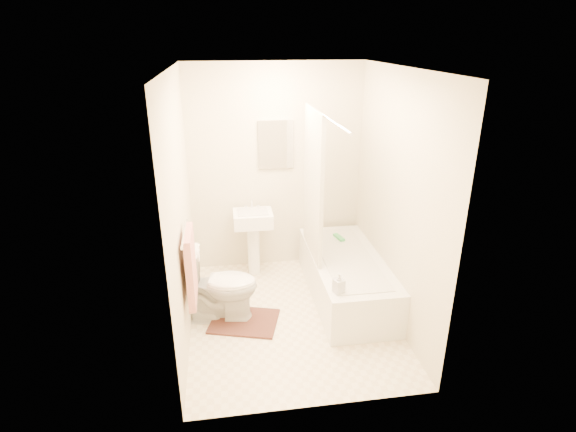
{
  "coord_description": "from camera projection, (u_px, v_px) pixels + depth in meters",
  "views": [
    {
      "loc": [
        -0.61,
        -3.79,
        2.65
      ],
      "look_at": [
        0.0,
        0.25,
        1.0
      ],
      "focal_mm": 28.0,
      "sensor_mm": 36.0,
      "label": 1
    }
  ],
  "objects": [
    {
      "name": "bath_mat",
      "position": [
        244.0,
        321.0,
        4.46
      ],
      "size": [
        0.76,
        0.65,
        0.02
      ],
      "primitive_type": "cube",
      "rotation": [
        0.0,
        0.0,
        -0.28
      ],
      "color": "#522D24",
      "rests_on": "floor"
    },
    {
      "name": "towel_bar",
      "position": [
        184.0,
        233.0,
        3.78
      ],
      "size": [
        0.02,
        0.6,
        0.02
      ],
      "primitive_type": "cylinder",
      "rotation": [
        1.57,
        0.0,
        0.0
      ],
      "color": "silver",
      "rests_on": "wall_left"
    },
    {
      "name": "towel",
      "position": [
        191.0,
        267.0,
        3.9
      ],
      "size": [
        0.06,
        0.45,
        0.66
      ],
      "primitive_type": "cube",
      "color": "#CC7266",
      "rests_on": "towel_bar"
    },
    {
      "name": "wall_left",
      "position": [
        180.0,
        212.0,
        3.96
      ],
      "size": [
        0.02,
        2.4,
        2.4
      ],
      "primitive_type": "cube",
      "color": "beige",
      "rests_on": "ground"
    },
    {
      "name": "toilet",
      "position": [
        219.0,
        285.0,
        4.4
      ],
      "size": [
        0.81,
        0.52,
        0.74
      ],
      "primitive_type": "imported",
      "rotation": [
        0.0,
        0.0,
        1.43
      ],
      "color": "silver",
      "rests_on": "floor"
    },
    {
      "name": "floor",
      "position": [
        292.0,
        316.0,
        4.55
      ],
      "size": [
        2.4,
        2.4,
        0.0
      ],
      "primitive_type": "plane",
      "color": "beige",
      "rests_on": "ground"
    },
    {
      "name": "bathtub",
      "position": [
        346.0,
        277.0,
        4.83
      ],
      "size": [
        0.73,
        1.66,
        0.47
      ],
      "primitive_type": null,
      "color": "white",
      "rests_on": "floor"
    },
    {
      "name": "mirror",
      "position": [
        276.0,
        145.0,
        5.07
      ],
      "size": [
        0.4,
        0.03,
        0.55
      ],
      "primitive_type": "cube",
      "color": "white",
      "rests_on": "wall_back"
    },
    {
      "name": "scrub_brush",
      "position": [
        339.0,
        238.0,
        5.16
      ],
      "size": [
        0.1,
        0.2,
        0.04
      ],
      "primitive_type": "cube",
      "rotation": [
        0.0,
        0.0,
        0.25
      ],
      "color": "#41B557",
      "rests_on": "bathtub"
    },
    {
      "name": "sink",
      "position": [
        254.0,
        240.0,
        5.22
      ],
      "size": [
        0.44,
        0.36,
        0.86
      ],
      "primitive_type": null,
      "rotation": [
        0.0,
        0.0,
        -0.01
      ],
      "color": "white",
      "rests_on": "floor"
    },
    {
      "name": "soap_bottle",
      "position": [
        339.0,
        283.0,
        4.06
      ],
      "size": [
        0.11,
        0.12,
        0.2
      ],
      "primitive_type": "imported",
      "rotation": [
        0.0,
        0.0,
        0.34
      ],
      "color": "white",
      "rests_on": "bathtub"
    },
    {
      "name": "curtain_rod",
      "position": [
        324.0,
        115.0,
        3.93
      ],
      "size": [
        0.03,
        1.7,
        0.03
      ],
      "primitive_type": "cylinder",
      "rotation": [
        1.57,
        0.0,
        0.0
      ],
      "color": "silver",
      "rests_on": "wall_back"
    },
    {
      "name": "wall_right",
      "position": [
        396.0,
        200.0,
        4.24
      ],
      "size": [
        0.02,
        2.4,
        2.4
      ],
      "primitive_type": "cube",
      "color": "beige",
      "rests_on": "ground"
    },
    {
      "name": "ceiling",
      "position": [
        293.0,
        68.0,
        3.65
      ],
      "size": [
        2.4,
        2.4,
        0.0
      ],
      "primitive_type": "plane",
      "color": "white",
      "rests_on": "ground"
    },
    {
      "name": "wall_back",
      "position": [
        276.0,
        170.0,
        5.2
      ],
      "size": [
        2.0,
        0.02,
        2.4
      ],
      "primitive_type": "cube",
      "color": "beige",
      "rests_on": "ground"
    },
    {
      "name": "toilet_paper",
      "position": [
        194.0,
        256.0,
        4.27
      ],
      "size": [
        0.11,
        0.12,
        0.12
      ],
      "primitive_type": "cylinder",
      "rotation": [
        0.0,
        1.57,
        0.0
      ],
      "color": "white",
      "rests_on": "wall_left"
    },
    {
      "name": "shower_curtain",
      "position": [
        313.0,
        185.0,
        4.59
      ],
      "size": [
        0.04,
        0.8,
        1.55
      ],
      "primitive_type": "cube",
      "color": "silver",
      "rests_on": "curtain_rod"
    }
  ]
}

